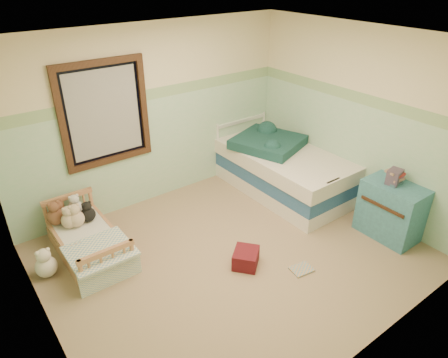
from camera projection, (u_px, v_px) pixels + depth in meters
floor at (233, 255)px, 4.96m from camera, size 4.20×3.60×0.02m
ceiling at (236, 41)px, 3.76m from camera, size 4.20×3.60×0.02m
wall_back at (154, 117)px, 5.62m from camera, size 4.20×0.04×2.50m
wall_front at (380, 246)px, 3.09m from camera, size 4.20×0.04×2.50m
wall_left at (28, 232)px, 3.25m from camera, size 0.04×3.60×2.50m
wall_right at (357, 121)px, 5.46m from camera, size 0.04×3.60×2.50m
wainscot_mint at (157, 150)px, 5.85m from camera, size 4.20×0.01×1.50m
border_strip at (153, 94)px, 5.46m from camera, size 4.20×0.01×0.15m
window_frame at (105, 114)px, 5.13m from camera, size 1.16×0.06×1.36m
window_blinds at (105, 114)px, 5.14m from camera, size 0.92×0.01×1.12m
toddler_bed_frame at (90, 248)px, 4.93m from camera, size 0.64×1.28×0.16m
toddler_mattress at (88, 239)px, 4.86m from camera, size 0.59×1.23×0.12m
patchwork_quilt at (100, 251)px, 4.54m from camera, size 0.70×0.64×0.03m
plush_bed_brown at (60, 214)px, 5.06m from camera, size 0.19×0.19×0.19m
plush_bed_white at (76, 208)px, 5.16m from camera, size 0.20×0.20×0.20m
plush_bed_tan at (70, 220)px, 4.93m from camera, size 0.20×0.20×0.20m
plush_bed_dark at (88, 214)px, 5.05m from camera, size 0.18×0.18×0.18m
plush_floor_cream at (46, 267)px, 4.58m from camera, size 0.24×0.24×0.24m
plush_floor_tan at (79, 258)px, 4.73m from camera, size 0.22×0.22×0.22m
twin_bed_frame at (281, 185)px, 6.26m from camera, size 1.03×2.06×0.22m
twin_boxspring at (282, 172)px, 6.16m from camera, size 1.03×2.06×0.22m
twin_mattress at (283, 159)px, 6.05m from camera, size 1.07×2.10×0.22m
teal_blanket at (268, 142)px, 6.15m from camera, size 1.13×1.17×0.14m
dresser at (391, 210)px, 5.15m from camera, size 0.46×0.74×0.74m
book_stack at (394, 177)px, 4.96m from camera, size 0.21×0.18×0.19m
red_pillow at (246, 258)px, 4.75m from camera, size 0.42×0.41×0.20m
floor_book at (302, 269)px, 4.70m from camera, size 0.28×0.23×0.02m
extra_plush_0 at (56, 217)px, 4.98m from camera, size 0.21×0.21×0.21m
extra_plush_1 at (76, 219)px, 4.94m from camera, size 0.21×0.21×0.21m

